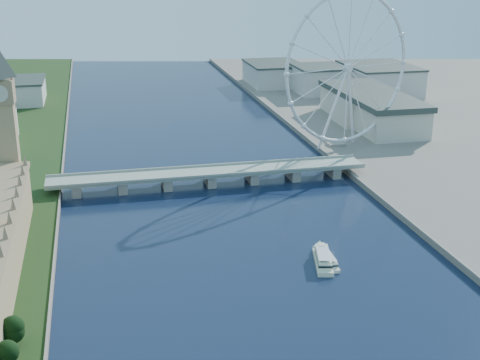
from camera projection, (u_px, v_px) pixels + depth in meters
name	position (u px, v px, depth m)	size (l,w,h in m)	color
big_ben	(2.00, 105.00, 395.84)	(20.02, 20.02, 110.00)	tan
westminster_bridge	(210.00, 175.00, 461.96)	(220.00, 22.00, 9.50)	gray
london_eye	(348.00, 68.00, 518.32)	(113.60, 39.12, 124.30)	silver
county_hall	(370.00, 126.00, 620.62)	(54.00, 144.00, 35.00)	beige
city_skyline	(202.00, 88.00, 707.20)	(505.00, 280.00, 32.00)	beige
tour_boat_near	(323.00, 264.00, 344.18)	(8.44, 32.85, 7.29)	beige
tour_boat_far	(328.00, 264.00, 344.28)	(6.56, 25.89, 5.68)	silver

